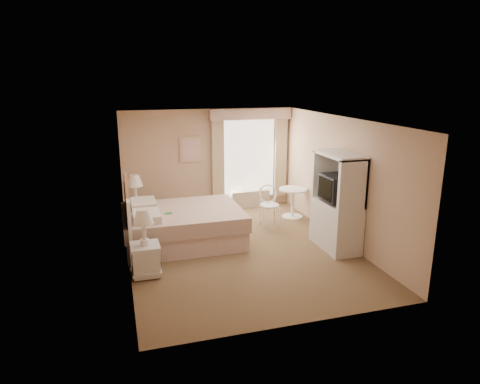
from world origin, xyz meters
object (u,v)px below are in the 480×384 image
object	(u,v)px
nightstand_far	(136,208)
cafe_chair	(269,202)
round_table	(293,198)
armoire	(337,209)
nightstand_near	(145,251)
bed	(178,225)

from	to	relation	value
nightstand_far	cafe_chair	distance (m)	2.96
nightstand_far	round_table	bearing A→B (deg)	-6.09
round_table	armoire	world-z (taller)	armoire
nightstand_near	bed	bearing A→B (deg)	60.74
bed	cafe_chair	distance (m)	2.23
bed	nightstand_far	size ratio (longest dim) A/B	2.00
round_table	armoire	size ratio (longest dim) A/B	0.37
round_table	cafe_chair	size ratio (longest dim) A/B	0.78
nightstand_far	nightstand_near	bearing A→B (deg)	-90.00
nightstand_near	nightstand_far	xyz separation A→B (m)	(0.00, 2.55, 0.01)
armoire	nightstand_far	bearing A→B (deg)	147.27
bed	round_table	xyz separation A→B (m)	(2.86, 0.86, 0.08)
cafe_chair	armoire	xyz separation A→B (m)	(0.77, -1.68, 0.26)
bed	nightstand_far	bearing A→B (deg)	120.35
bed	cafe_chair	world-z (taller)	bed
bed	armoire	distance (m)	3.15
cafe_chair	nightstand_far	bearing A→B (deg)	171.61
nightstand_near	cafe_chair	distance (m)	3.44
cafe_chair	armoire	distance (m)	1.87
bed	cafe_chair	size ratio (longest dim) A/B	2.58
nightstand_near	round_table	bearing A→B (deg)	31.09
nightstand_near	round_table	distance (m)	4.19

